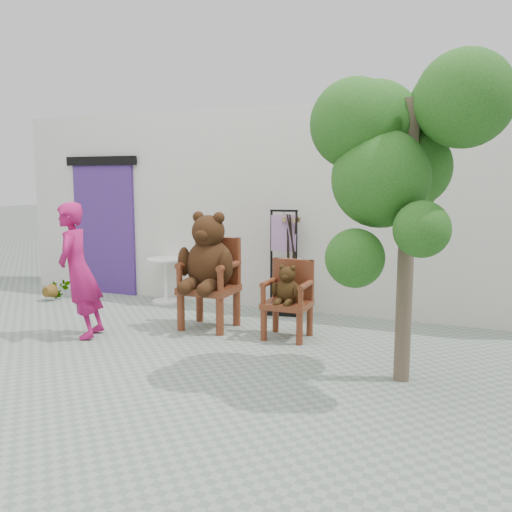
# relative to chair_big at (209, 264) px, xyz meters

# --- Properties ---
(ground_plane) EXTENTS (60.00, 60.00, 0.00)m
(ground_plane) POSITION_rel_chair_big_xyz_m (0.31, -1.26, -0.86)
(ground_plane) COLOR gray
(ground_plane) RESTS_ON ground
(back_wall) EXTENTS (9.00, 1.00, 3.00)m
(back_wall) POSITION_rel_chair_big_xyz_m (0.31, 1.84, 0.64)
(back_wall) COLOR silver
(back_wall) RESTS_ON ground
(doorway) EXTENTS (1.40, 0.11, 2.33)m
(doorway) POSITION_rel_chair_big_xyz_m (-2.69, 1.32, 0.31)
(doorway) COLOR #432672
(doorway) RESTS_ON ground
(chair_big) EXTENTS (0.76, 0.80, 1.53)m
(chair_big) POSITION_rel_chair_big_xyz_m (0.00, 0.00, 0.00)
(chair_big) COLOR #512211
(chair_big) RESTS_ON ground
(chair_small) EXTENTS (0.55, 0.50, 0.96)m
(chair_small) POSITION_rel_chair_big_xyz_m (1.10, -0.01, -0.29)
(chair_small) COLOR #512211
(chair_small) RESTS_ON ground
(person) EXTENTS (0.58, 0.70, 1.66)m
(person) POSITION_rel_chair_big_xyz_m (-1.28, -0.99, -0.02)
(person) COLOR #A01355
(person) RESTS_ON ground
(cafe_table) EXTENTS (0.60, 0.60, 0.70)m
(cafe_table) POSITION_rel_chair_big_xyz_m (-1.35, 1.09, -0.41)
(cafe_table) COLOR white
(cafe_table) RESTS_ON ground
(display_stand) EXTENTS (0.50, 0.42, 1.51)m
(display_stand) POSITION_rel_chair_big_xyz_m (0.64, 1.08, -0.27)
(display_stand) COLOR black
(display_stand) RESTS_ON ground
(stool_bucket) EXTENTS (0.32, 0.32, 1.45)m
(stool_bucket) POSITION_rel_chair_big_xyz_m (0.75, 1.09, -0.21)
(stool_bucket) COLOR white
(stool_bucket) RESTS_ON ground
(tree) EXTENTS (1.76, 1.54, 3.01)m
(tree) POSITION_rel_chair_big_xyz_m (2.50, -0.96, 1.37)
(tree) COLOR #48392B
(tree) RESTS_ON ground
(potted_plant) EXTENTS (0.37, 0.32, 0.38)m
(potted_plant) POSITION_rel_chair_big_xyz_m (-3.09, 0.52, -0.66)
(potted_plant) COLOR #143D10
(potted_plant) RESTS_ON ground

